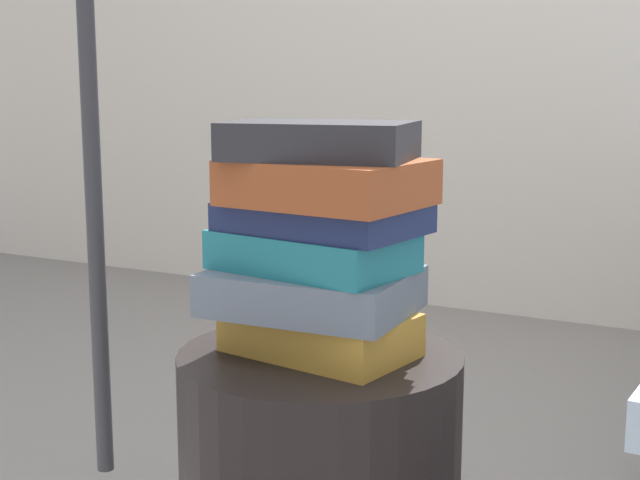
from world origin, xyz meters
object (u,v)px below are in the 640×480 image
at_px(book_rust, 327,182).
at_px(book_charcoal, 321,140).
at_px(book_teal, 314,250).
at_px(book_navy, 323,218).
at_px(book_ochre, 317,333).
at_px(book_slate, 314,290).

distance_m(book_rust, book_charcoal, 0.06).
xyz_separation_m(book_rust, book_charcoal, (-0.01, 0.00, 0.05)).
bearing_deg(book_rust, book_charcoal, 166.84).
bearing_deg(book_rust, book_teal, 175.04).
bearing_deg(book_teal, book_navy, 23.12).
bearing_deg(book_navy, book_rust, -28.14).
relative_size(book_teal, book_rust, 1.04).
xyz_separation_m(book_ochre, book_charcoal, (0.00, 0.01, 0.26)).
bearing_deg(book_teal, book_rust, -2.55).
distance_m(book_ochre, book_navy, 0.16).
distance_m(book_ochre, book_slate, 0.06).
relative_size(book_slate, book_navy, 1.03).
height_order(book_ochre, book_slate, book_slate).
relative_size(book_ochre, book_rust, 1.00).
height_order(book_teal, book_navy, book_navy).
height_order(book_slate, book_rust, book_rust).
relative_size(book_navy, book_charcoal, 1.07).
bearing_deg(book_navy, book_teal, -157.34).
xyz_separation_m(book_slate, book_charcoal, (0.01, -0.00, 0.20)).
height_order(book_ochre, book_charcoal, book_charcoal).
xyz_separation_m(book_navy, book_rust, (0.01, -0.01, 0.05)).
height_order(book_slate, book_charcoal, book_charcoal).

